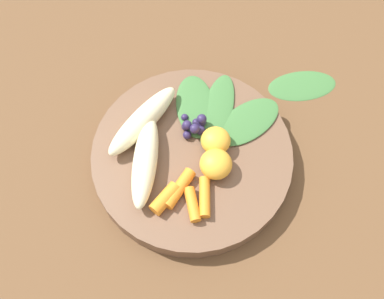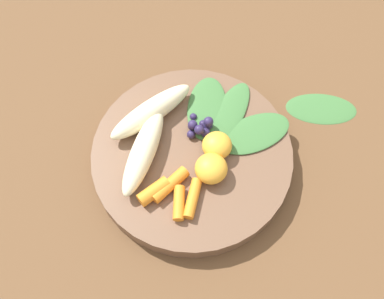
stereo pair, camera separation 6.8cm
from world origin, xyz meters
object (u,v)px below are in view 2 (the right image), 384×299
orange_segment_near (217,145)px  bowl (192,157)px  banana_peeled_left (143,151)px  banana_peeled_right (151,112)px  kale_leaf_stray (321,108)px

orange_segment_near → bowl: bearing=-63.8°
banana_peeled_left → banana_peeled_right: same height
kale_leaf_stray → orange_segment_near: bearing=-148.2°
banana_peeled_left → banana_peeled_right: (-0.06, -0.01, 0.00)m
orange_segment_near → kale_leaf_stray: 0.19m
bowl → banana_peeled_left: (0.03, -0.06, 0.03)m
orange_segment_near → kale_leaf_stray: orange_segment_near is taller
banana_peeled_right → orange_segment_near: bearing=111.4°
banana_peeled_right → kale_leaf_stray: banana_peeled_right is taller
banana_peeled_right → orange_segment_near: 0.11m
banana_peeled_right → bowl: bearing=97.1°
bowl → orange_segment_near: orange_segment_near is taller
kale_leaf_stray → banana_peeled_right: bearing=-168.6°
bowl → banana_peeled_left: size_ratio=2.06×
banana_peeled_left → bowl: bearing=112.8°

